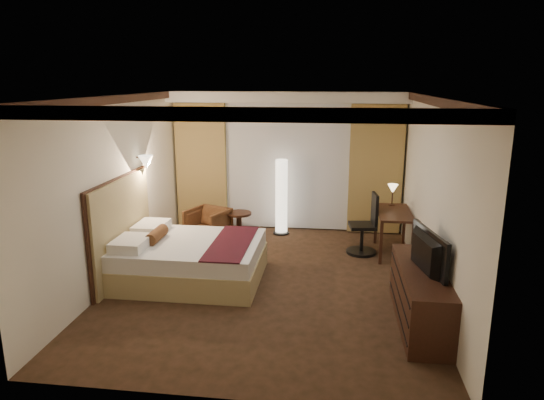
# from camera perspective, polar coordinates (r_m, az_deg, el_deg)

# --- Properties ---
(floor) EXTENTS (4.50, 5.50, 0.01)m
(floor) POSITION_cam_1_polar(r_m,az_deg,el_deg) (7.29, -0.41, -9.57)
(floor) COLOR black
(floor) RESTS_ON ground
(ceiling) EXTENTS (4.50, 5.50, 0.01)m
(ceiling) POSITION_cam_1_polar(r_m,az_deg,el_deg) (6.69, -0.45, 12.15)
(ceiling) COLOR white
(ceiling) RESTS_ON back_wall
(back_wall) EXTENTS (4.50, 0.02, 2.70)m
(back_wall) POSITION_cam_1_polar(r_m,az_deg,el_deg) (9.54, 1.82, 4.56)
(back_wall) COLOR silver
(back_wall) RESTS_ON floor
(left_wall) EXTENTS (0.02, 5.50, 2.70)m
(left_wall) POSITION_cam_1_polar(r_m,az_deg,el_deg) (7.50, -17.72, 1.28)
(left_wall) COLOR silver
(left_wall) RESTS_ON floor
(right_wall) EXTENTS (0.02, 5.50, 2.70)m
(right_wall) POSITION_cam_1_polar(r_m,az_deg,el_deg) (6.94, 18.32, 0.23)
(right_wall) COLOR silver
(right_wall) RESTS_ON floor
(crown_molding) EXTENTS (4.50, 5.50, 0.12)m
(crown_molding) POSITION_cam_1_polar(r_m,az_deg,el_deg) (6.69, -0.45, 11.64)
(crown_molding) COLOR black
(crown_molding) RESTS_ON ceiling
(soffit) EXTENTS (4.50, 0.50, 0.20)m
(soffit) POSITION_cam_1_polar(r_m,az_deg,el_deg) (9.17, 1.72, 12.03)
(soffit) COLOR white
(soffit) RESTS_ON ceiling
(curtain_sheer) EXTENTS (2.48, 0.04, 2.45)m
(curtain_sheer) POSITION_cam_1_polar(r_m,az_deg,el_deg) (9.48, 1.76, 3.88)
(curtain_sheer) COLOR silver
(curtain_sheer) RESTS_ON back_wall
(curtain_left_drape) EXTENTS (1.00, 0.14, 2.45)m
(curtain_left_drape) POSITION_cam_1_polar(r_m,az_deg,el_deg) (9.74, -8.30, 4.01)
(curtain_left_drape) COLOR tan
(curtain_left_drape) RESTS_ON back_wall
(curtain_right_drape) EXTENTS (1.00, 0.14, 2.45)m
(curtain_right_drape) POSITION_cam_1_polar(r_m,az_deg,el_deg) (9.41, 12.10, 3.50)
(curtain_right_drape) COLOR tan
(curtain_right_drape) RESTS_ON back_wall
(wall_sconce) EXTENTS (0.24, 0.24, 0.24)m
(wall_sconce) POSITION_cam_1_polar(r_m,az_deg,el_deg) (8.07, -14.60, 4.31)
(wall_sconce) COLOR white
(wall_sconce) RESTS_ON left_wall
(bed) EXTENTS (2.07, 1.61, 0.60)m
(bed) POSITION_cam_1_polar(r_m,az_deg,el_deg) (7.37, -9.49, -6.98)
(bed) COLOR white
(bed) RESTS_ON floor
(headboard) EXTENTS (0.12, 1.91, 1.50)m
(headboard) POSITION_cam_1_polar(r_m,az_deg,el_deg) (7.58, -17.21, -3.24)
(headboard) COLOR tan
(headboard) RESTS_ON floor
(armchair) EXTENTS (0.86, 0.83, 0.69)m
(armchair) POSITION_cam_1_polar(r_m,az_deg,el_deg) (8.99, -7.55, -2.74)
(armchair) COLOR #492A15
(armchair) RESTS_ON floor
(side_table) EXTENTS (0.47, 0.47, 0.51)m
(side_table) POSITION_cam_1_polar(r_m,az_deg,el_deg) (9.09, -3.89, -3.03)
(side_table) COLOR black
(side_table) RESTS_ON floor
(floor_lamp) EXTENTS (0.31, 0.31, 1.47)m
(floor_lamp) POSITION_cam_1_polar(r_m,az_deg,el_deg) (9.26, 1.12, 0.37)
(floor_lamp) COLOR white
(floor_lamp) RESTS_ON floor
(desk) EXTENTS (0.55, 1.15, 0.75)m
(desk) POSITION_cam_1_polar(r_m,az_deg,el_deg) (8.53, 14.07, -3.75)
(desk) COLOR black
(desk) RESTS_ON floor
(desk_lamp) EXTENTS (0.18, 0.18, 0.34)m
(desk_lamp) POSITION_cam_1_polar(r_m,az_deg,el_deg) (8.80, 13.97, 0.47)
(desk_lamp) COLOR #FFD899
(desk_lamp) RESTS_ON desk
(office_chair) EXTENTS (0.57, 0.57, 1.06)m
(office_chair) POSITION_cam_1_polar(r_m,az_deg,el_deg) (8.39, 10.59, -2.75)
(office_chair) COLOR black
(office_chair) RESTS_ON floor
(dresser) EXTENTS (0.50, 1.81, 0.70)m
(dresser) POSITION_cam_1_polar(r_m,az_deg,el_deg) (6.28, 17.01, -10.75)
(dresser) COLOR black
(dresser) RESTS_ON floor
(television) EXTENTS (0.78, 1.11, 0.13)m
(television) POSITION_cam_1_polar(r_m,az_deg,el_deg) (6.04, 17.16, -5.18)
(television) COLOR black
(television) RESTS_ON dresser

